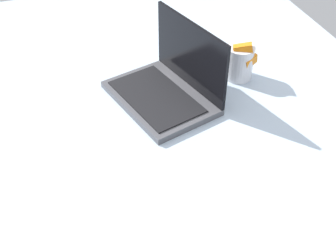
% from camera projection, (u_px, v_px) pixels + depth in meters
% --- Properties ---
extents(bed_mattress, '(1.80, 1.40, 0.18)m').
position_uv_depth(bed_mattress, '(173.00, 127.00, 1.36)').
color(bed_mattress, silver).
rests_on(bed_mattress, ground).
extents(laptop, '(0.38, 0.32, 0.23)m').
position_uv_depth(laptop, '(168.00, 85.00, 1.30)').
color(laptop, '#4C4C51').
rests_on(laptop, bed_mattress).
extents(snack_cup, '(0.09, 0.10, 0.13)m').
position_uv_depth(snack_cup, '(240.00, 61.00, 1.38)').
color(snack_cup, silver).
rests_on(snack_cup, bed_mattress).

